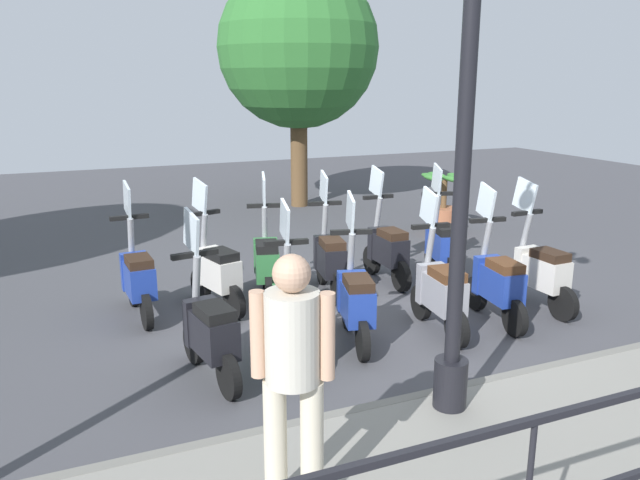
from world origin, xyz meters
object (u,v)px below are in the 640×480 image
at_px(lamp_post_near, 462,178).
at_px(scooter_far_5, 138,277).
at_px(scooter_near_2, 440,290).
at_px(scooter_near_5, 209,330).
at_px(pedestrian_distant, 293,364).
at_px(scooter_near_4, 293,315).
at_px(potted_palm, 443,208).
at_px(scooter_far_3, 266,261).
at_px(scooter_far_4, 216,271).
at_px(tree_distant, 298,48).
at_px(scooter_far_0, 442,244).
at_px(scooter_far_1, 387,248).
at_px(scooter_near_1, 497,282).
at_px(scooter_near_3, 355,299).
at_px(scooter_far_2, 330,258).
at_px(scooter_near_0, 539,271).

height_order(lamp_post_near, scooter_far_5, lamp_post_near).
bearing_deg(scooter_near_2, scooter_near_5, 98.69).
height_order(pedestrian_distant, scooter_near_4, pedestrian_distant).
xyz_separation_m(potted_palm, scooter_near_2, (-3.85, 2.64, 0.04)).
height_order(scooter_far_3, scooter_far_4, same).
bearing_deg(potted_palm, scooter_far_4, 115.34).
distance_m(tree_distant, scooter_far_0, 6.17).
distance_m(pedestrian_distant, scooter_far_3, 4.20).
distance_m(scooter_near_2, scooter_far_4, 2.61).
bearing_deg(scooter_far_1, scooter_near_1, -165.70).
bearing_deg(scooter_near_1, scooter_near_3, 94.33).
distance_m(scooter_far_0, scooter_far_5, 4.04).
bearing_deg(scooter_far_0, scooter_near_1, -177.21).
bearing_deg(scooter_far_2, pedestrian_distant, 163.70).
distance_m(pedestrian_distant, scooter_near_1, 3.99).
distance_m(potted_palm, scooter_far_5, 5.95).
relative_size(scooter_near_0, scooter_near_5, 1.00).
relative_size(tree_distant, scooter_far_5, 3.22).
bearing_deg(lamp_post_near, scooter_near_4, 25.41).
relative_size(scooter_near_3, scooter_far_3, 1.00).
xyz_separation_m(scooter_near_1, scooter_far_4, (1.63, 2.78, 0.00)).
bearing_deg(scooter_far_2, scooter_near_3, 176.33).
xyz_separation_m(scooter_near_1, scooter_near_4, (-0.05, 2.45, 0.00)).
distance_m(scooter_near_0, scooter_far_0, 1.54).
bearing_deg(scooter_near_1, scooter_far_1, 21.41).
bearing_deg(scooter_near_0, scooter_far_1, 33.92).
xyz_separation_m(scooter_near_5, scooter_far_2, (1.73, -1.95, 0.00)).
height_order(potted_palm, scooter_near_5, scooter_near_5).
height_order(potted_palm, scooter_far_0, scooter_far_0).
bearing_deg(scooter_far_2, scooter_near_5, 142.11).
xyz_separation_m(tree_distant, scooter_near_4, (-7.18, 2.86, -2.81)).
relative_size(scooter_far_3, scooter_far_5, 1.00).
height_order(scooter_near_3, scooter_far_0, same).
xyz_separation_m(scooter_near_0, scooter_near_1, (-0.14, 0.73, 0.00)).
relative_size(tree_distant, scooter_near_5, 3.22).
bearing_deg(scooter_near_5, scooter_far_1, -65.51).
xyz_separation_m(scooter_far_2, scooter_far_5, (0.12, 2.34, 0.00)).
relative_size(potted_palm, scooter_near_2, 0.69).
bearing_deg(potted_palm, scooter_far_0, 145.47).
xyz_separation_m(scooter_near_2, scooter_near_4, (-0.04, 1.69, 0.00)).
distance_m(scooter_far_1, scooter_far_5, 3.24).
distance_m(scooter_near_2, scooter_near_3, 0.96).
height_order(scooter_far_3, scooter_far_5, same).
distance_m(lamp_post_near, scooter_near_4, 2.28).
xyz_separation_m(scooter_near_3, scooter_far_5, (1.64, 1.96, 0.00)).
bearing_deg(scooter_far_1, scooter_far_5, 90.54).
relative_size(lamp_post_near, scooter_near_4, 2.70).
bearing_deg(scooter_near_3, scooter_near_0, -73.61).
bearing_deg(scooter_near_5, scooter_near_2, -96.04).
bearing_deg(scooter_far_0, scooter_near_2, 161.05).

